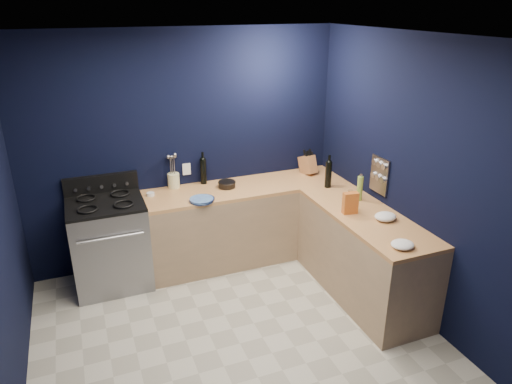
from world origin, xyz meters
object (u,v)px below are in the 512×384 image
gas_range (110,245)px  crouton_bag (350,203)px  plate_stack (202,200)px  knife_block (308,165)px  utensil_crock (174,181)px

gas_range → crouton_bag: 2.52m
gas_range → plate_stack: 1.08m
knife_block → crouton_bag: size_ratio=0.99×
utensil_crock → plate_stack: bearing=-69.4°
gas_range → knife_block: (2.37, 0.14, 0.55)m
utensil_crock → crouton_bag: size_ratio=0.76×
gas_range → crouton_bag: bearing=-25.1°
utensil_crock → knife_block: (1.60, -0.13, 0.03)m
plate_stack → gas_range: bearing=167.0°
plate_stack → crouton_bag: (1.27, -0.82, 0.09)m
plate_stack → crouton_bag: size_ratio=1.15×
crouton_bag → knife_block: bearing=91.0°
knife_block → crouton_bag: (-0.14, -1.18, 0.00)m
knife_block → utensil_crock: bearing=162.0°
plate_stack → knife_block: 1.47m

